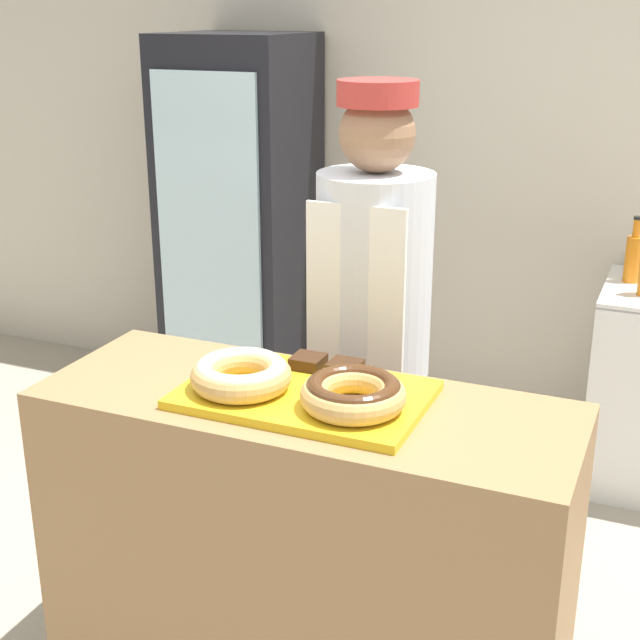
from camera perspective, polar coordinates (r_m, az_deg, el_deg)
wall_back at (r=4.14m, az=11.29°, el=11.22°), size 8.00×0.06×2.70m
display_counter at (r=2.51m, az=-0.93°, el=-15.26°), size 1.39×0.52×0.98m
serving_tray at (r=2.26m, az=-0.99°, el=-4.79°), size 0.62×0.40×0.02m
donut_light_glaze at (r=2.26m, az=-5.07°, el=-3.43°), size 0.26×0.26×0.08m
donut_chocolate_glaze at (r=2.14m, az=2.14°, el=-4.68°), size 0.26×0.26×0.08m
brownie_back_left at (r=2.39m, az=-0.76°, el=-2.67°), size 0.08×0.08×0.03m
brownie_back_right at (r=2.35m, az=1.61°, el=-3.06°), size 0.08×0.08×0.03m
baker_person at (r=2.79m, az=3.34°, el=-1.59°), size 0.35×0.35×1.72m
beverage_fridge at (r=4.27m, az=-5.12°, el=5.66°), size 0.62×0.61×1.81m
bottle_orange_b_b at (r=3.84m, az=19.41°, el=3.84°), size 0.07×0.07×0.27m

